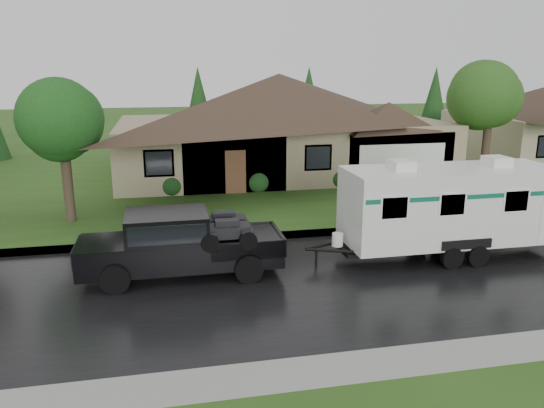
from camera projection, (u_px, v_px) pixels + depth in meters
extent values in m
plane|color=#2B4E18|center=(311.00, 257.00, 17.58)|extent=(140.00, 140.00, 0.00)
cube|color=black|center=(329.00, 280.00, 15.68)|extent=(140.00, 8.00, 0.01)
cube|color=gray|center=(294.00, 234.00, 19.69)|extent=(140.00, 0.50, 0.15)
cube|color=#2B4E18|center=(243.00, 171.00, 31.77)|extent=(140.00, 26.00, 0.15)
cube|color=gray|center=(279.00, 146.00, 30.82)|extent=(18.00, 10.00, 3.00)
pyramid|color=#36281D|center=(279.00, 73.00, 29.80)|extent=(19.44, 10.80, 2.60)
cube|color=gray|center=(386.00, 154.00, 29.08)|extent=(5.76, 4.00, 2.70)
cylinder|color=#382B1E|center=(69.00, 191.00, 20.91)|extent=(0.39, 0.39, 2.42)
sphere|color=#215D1E|center=(62.00, 124.00, 20.25)|extent=(3.34, 3.34, 3.34)
cylinder|color=#382B1E|center=(485.00, 155.00, 28.43)|extent=(0.43, 0.43, 2.80)
sphere|color=#336621|center=(491.00, 96.00, 27.66)|extent=(3.87, 3.87, 3.87)
sphere|color=#143814|center=(172.00, 184.00, 25.38)|extent=(1.00, 1.00, 1.00)
sphere|color=#143814|center=(258.00, 181.00, 26.21)|extent=(1.00, 1.00, 1.00)
sphere|color=#143814|center=(339.00, 177.00, 27.03)|extent=(1.00, 1.00, 1.00)
sphere|color=#143814|center=(415.00, 174.00, 27.86)|extent=(1.00, 1.00, 1.00)
cube|color=black|center=(182.00, 251.00, 15.87)|extent=(5.92, 1.97, 0.85)
cube|color=black|center=(106.00, 247.00, 15.38)|extent=(1.58, 1.93, 0.35)
cube|color=black|center=(167.00, 227.00, 15.60)|extent=(2.37, 1.86, 0.89)
cube|color=black|center=(167.00, 226.00, 15.59)|extent=(2.17, 1.90, 0.54)
cube|color=black|center=(243.00, 240.00, 16.19)|extent=(2.17, 1.88, 0.06)
cylinder|color=black|center=(115.00, 279.00, 14.68)|extent=(0.83, 0.32, 0.83)
cylinder|color=black|center=(120.00, 255.00, 16.51)|extent=(0.83, 0.32, 0.83)
cylinder|color=black|center=(249.00, 269.00, 15.41)|extent=(0.83, 0.32, 0.83)
cylinder|color=black|center=(239.00, 247.00, 17.25)|extent=(0.83, 0.32, 0.83)
cube|color=white|center=(449.00, 204.00, 17.34)|extent=(6.91, 2.37, 2.42)
cube|color=black|center=(446.00, 244.00, 17.68)|extent=(7.31, 1.18, 0.14)
cube|color=#0C5A42|center=(450.00, 188.00, 17.20)|extent=(6.77, 2.39, 0.14)
cube|color=white|center=(401.00, 165.00, 16.64)|extent=(0.69, 0.79, 0.32)
cube|color=white|center=(497.00, 161.00, 17.30)|extent=(0.69, 0.79, 0.32)
cylinder|color=black|center=(452.00, 258.00, 16.50)|extent=(0.69, 0.24, 0.69)
cylinder|color=black|center=(417.00, 235.00, 18.71)|extent=(0.69, 0.24, 0.69)
cylinder|color=black|center=(477.00, 256.00, 16.67)|extent=(0.69, 0.24, 0.69)
cylinder|color=black|center=(440.00, 234.00, 18.88)|extent=(0.69, 0.24, 0.69)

